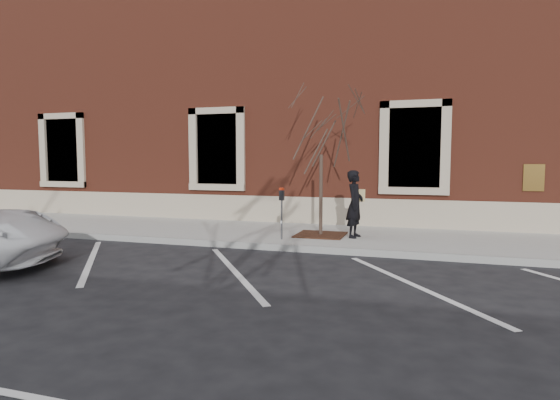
% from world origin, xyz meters
% --- Properties ---
extents(ground, '(120.00, 120.00, 0.00)m').
position_xyz_m(ground, '(0.00, 0.00, 0.00)').
color(ground, '#28282B').
rests_on(ground, ground).
extents(sidewalk_near, '(40.00, 3.50, 0.15)m').
position_xyz_m(sidewalk_near, '(0.00, 1.75, 0.07)').
color(sidewalk_near, '#B6B5AB').
rests_on(sidewalk_near, ground).
extents(curb_near, '(40.00, 0.12, 0.15)m').
position_xyz_m(curb_near, '(0.00, -0.05, 0.07)').
color(curb_near, '#9E9E99').
rests_on(curb_near, ground).
extents(parking_stripes, '(28.00, 4.40, 0.01)m').
position_xyz_m(parking_stripes, '(0.00, -2.20, 0.00)').
color(parking_stripes, silver).
rests_on(parking_stripes, ground).
extents(building_civic, '(40.00, 8.62, 8.00)m').
position_xyz_m(building_civic, '(0.00, 7.74, 4.00)').
color(building_civic, maroon).
rests_on(building_civic, ground).
extents(man, '(0.49, 0.66, 1.66)m').
position_xyz_m(man, '(1.68, 1.40, 0.98)').
color(man, black).
rests_on(man, sidewalk_near).
extents(parking_meter, '(0.11, 0.09, 1.25)m').
position_xyz_m(parking_meter, '(0.05, 0.58, 1.02)').
color(parking_meter, '#595B60').
rests_on(parking_meter, sidewalk_near).
extents(tree_grate, '(1.21, 1.21, 0.03)m').
position_xyz_m(tree_grate, '(0.81, 1.45, 0.17)').
color(tree_grate, '#452516').
rests_on(tree_grate, sidewalk_near).
extents(sapling, '(2.23, 2.23, 3.72)m').
position_xyz_m(sapling, '(0.81, 1.45, 2.75)').
color(sapling, '#443229').
rests_on(sapling, sidewalk_near).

